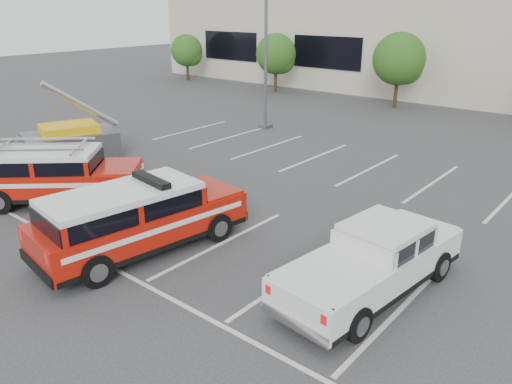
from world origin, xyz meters
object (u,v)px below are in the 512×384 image
at_px(ladder_suv, 57,179).
at_px(fire_chief_suv, 139,223).
at_px(white_pickup, 372,267).
at_px(light_pole_left, 266,30).
at_px(tree_mid_left, 400,61).
at_px(utility_rig, 68,143).
at_px(tree_far_left, 188,52).
at_px(tree_left, 277,55).

bearing_deg(ladder_suv, fire_chief_suv, 41.97).
distance_m(white_pickup, ladder_suv, 11.23).
bearing_deg(light_pole_left, tree_mid_left, 72.90).
relative_size(light_pole_left, ladder_suv, 1.90).
relative_size(light_pole_left, utility_rig, 2.29).
bearing_deg(fire_chief_suv, tree_far_left, 142.66).
xyz_separation_m(tree_left, tree_mid_left, (10.00, 0.00, 0.27)).
xyz_separation_m(light_pole_left, fire_chief_suv, (6.53, -13.73, -4.35)).
height_order(fire_chief_suv, utility_rig, utility_rig).
height_order(tree_left, white_pickup, tree_left).
height_order(white_pickup, utility_rig, utility_rig).
relative_size(fire_chief_suv, utility_rig, 1.36).
relative_size(tree_far_left, ladder_suv, 0.74).
relative_size(light_pole_left, fire_chief_suv, 1.68).
relative_size(tree_mid_left, fire_chief_suv, 0.80).
height_order(tree_far_left, tree_left, tree_left).
bearing_deg(tree_far_left, white_pickup, -36.29).
bearing_deg(light_pole_left, white_pickup, -42.74).
relative_size(tree_left, tree_mid_left, 0.91).
distance_m(tree_far_left, light_pole_left, 19.85).
xyz_separation_m(tree_far_left, ladder_suv, (18.31, -23.26, -1.66)).
relative_size(tree_left, fire_chief_suv, 0.73).
xyz_separation_m(tree_left, ladder_suv, (8.31, -23.26, -1.93)).
height_order(tree_far_left, fire_chief_suv, tree_far_left).
height_order(light_pole_left, utility_rig, light_pole_left).
xyz_separation_m(tree_mid_left, ladder_suv, (-1.69, -23.26, -2.20)).
distance_m(fire_chief_suv, white_pickup, 6.36).
distance_m(tree_far_left, tree_left, 10.00).
distance_m(tree_far_left, white_pickup, 36.55).
distance_m(tree_left, white_pickup, 29.13).
bearing_deg(tree_left, tree_mid_left, 0.00).
height_order(tree_mid_left, white_pickup, tree_mid_left).
distance_m(tree_mid_left, utility_rig, 21.22).
height_order(tree_mid_left, light_pole_left, light_pole_left).
bearing_deg(ladder_suv, utility_rig, -166.64).
distance_m(tree_far_left, fire_chief_suv, 33.43).
bearing_deg(fire_chief_suv, light_pole_left, 123.51).
bearing_deg(tree_far_left, fire_chief_suv, -45.41).
xyz_separation_m(tree_mid_left, white_pickup, (9.42, -21.60, -2.38)).
bearing_deg(tree_left, fire_chief_suv, -60.52).
height_order(tree_left, ladder_suv, tree_left).
relative_size(tree_left, white_pickup, 0.80).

